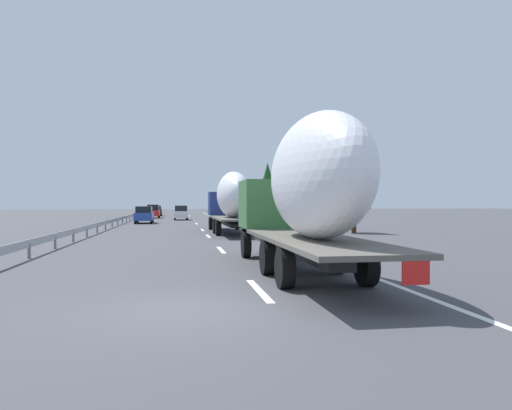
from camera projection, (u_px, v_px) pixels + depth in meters
ground_plane at (179, 224)px, 49.23m from camera, size 260.00×260.00×0.00m
lane_stripe_0 at (259, 290)px, 12.02m from camera, size 3.20×0.20×0.01m
lane_stripe_1 at (221, 250)px, 22.41m from camera, size 3.20×0.20×0.01m
lane_stripe_2 at (208, 236)px, 31.81m from camera, size 3.20×0.20×0.01m
lane_stripe_3 at (202, 230)px, 39.15m from camera, size 3.20×0.20×0.01m
lane_stripe_4 at (197, 224)px, 50.87m from camera, size 3.20×0.20×0.01m
lane_stripe_5 at (193, 220)px, 61.57m from camera, size 3.20×0.20×0.01m
lane_stripe_6 at (193, 220)px, 60.47m from camera, size 3.20×0.20×0.01m
lane_stripe_7 at (189, 216)px, 83.96m from camera, size 3.20×0.20×0.01m
lane_stripe_8 at (189, 216)px, 80.30m from camera, size 3.20×0.20×0.01m
edge_line_right at (228, 222)px, 55.05m from camera, size 110.00×0.20×0.01m
truck_lead at (231, 199)px, 34.55m from camera, size 13.78×2.55×4.36m
truck_trailing at (306, 189)px, 14.48m from camera, size 12.98×2.55×4.66m
car_white_van at (181, 213)px, 62.76m from camera, size 4.32×1.79×1.88m
car_black_suv at (156, 211)px, 82.71m from camera, size 4.16×1.88×1.78m
car_blue_sedan at (144, 215)px, 52.17m from camera, size 4.67×1.87×1.85m
car_red_compact at (153, 211)px, 70.63m from camera, size 4.62×1.84×1.98m
road_sign at (239, 201)px, 54.86m from camera, size 0.10×0.90×3.49m
tree_0 at (354, 185)px, 35.40m from camera, size 2.51×2.51×5.40m
tree_1 at (236, 193)px, 84.20m from camera, size 2.41×2.41×6.84m
tree_2 at (229, 194)px, 95.11m from camera, size 2.47×2.47×6.51m
tree_3 at (268, 186)px, 53.25m from camera, size 3.09×3.09×6.68m
guardrail_median at (122, 218)px, 51.21m from camera, size 94.00×0.10×0.76m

